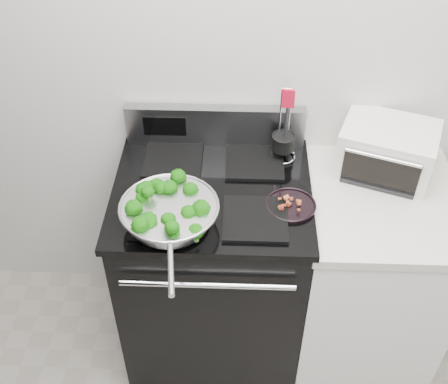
{
  "coord_description": "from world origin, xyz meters",
  "views": [
    {
      "loc": [
        -0.19,
        -0.25,
        2.42
      ],
      "look_at": [
        -0.25,
        1.36,
        0.98
      ],
      "focal_mm": 45.0,
      "sensor_mm": 36.0,
      "label": 1
    }
  ],
  "objects_px": {
    "gas_range": "(213,265)",
    "skillet": "(170,213)",
    "bacon_plate": "(291,203)",
    "toaster_oven": "(387,150)",
    "utensil_holder": "(283,146)"
  },
  "relations": [
    {
      "from": "bacon_plate",
      "to": "toaster_oven",
      "type": "relative_size",
      "value": 0.44
    },
    {
      "from": "gas_range",
      "to": "toaster_oven",
      "type": "bearing_deg",
      "value": 13.97
    },
    {
      "from": "gas_range",
      "to": "skillet",
      "type": "height_order",
      "value": "gas_range"
    },
    {
      "from": "bacon_plate",
      "to": "toaster_oven",
      "type": "distance_m",
      "value": 0.49
    },
    {
      "from": "bacon_plate",
      "to": "utensil_holder",
      "type": "relative_size",
      "value": 0.57
    },
    {
      "from": "skillet",
      "to": "bacon_plate",
      "type": "bearing_deg",
      "value": 6.44
    },
    {
      "from": "gas_range",
      "to": "toaster_oven",
      "type": "xyz_separation_m",
      "value": [
        0.71,
        0.18,
        0.54
      ]
    },
    {
      "from": "gas_range",
      "to": "bacon_plate",
      "type": "bearing_deg",
      "value": -17.04
    },
    {
      "from": "utensil_holder",
      "to": "toaster_oven",
      "type": "height_order",
      "value": "utensil_holder"
    },
    {
      "from": "utensil_holder",
      "to": "toaster_oven",
      "type": "xyz_separation_m",
      "value": [
        0.42,
        -0.03,
        0.01
      ]
    },
    {
      "from": "utensil_holder",
      "to": "skillet",
      "type": "bearing_deg",
      "value": -128.72
    },
    {
      "from": "skillet",
      "to": "utensil_holder",
      "type": "bearing_deg",
      "value": 36.45
    },
    {
      "from": "gas_range",
      "to": "toaster_oven",
      "type": "distance_m",
      "value": 0.91
    },
    {
      "from": "toaster_oven",
      "to": "utensil_holder",
      "type": "bearing_deg",
      "value": -164.2
    },
    {
      "from": "skillet",
      "to": "toaster_oven",
      "type": "distance_m",
      "value": 0.93
    }
  ]
}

